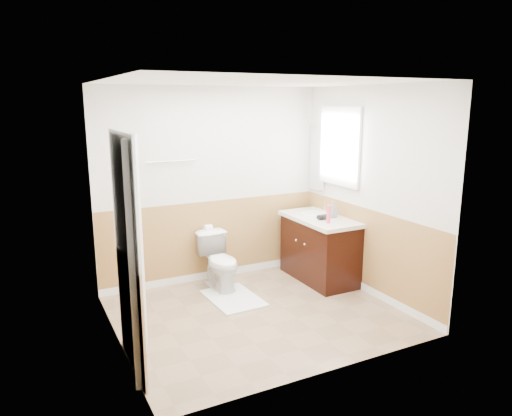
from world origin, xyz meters
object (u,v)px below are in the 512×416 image
vanity_cabinet (320,250)px  lotion_bottle (329,214)px  bath_mat (233,298)px  soap_dispenser (332,209)px  toilet (220,262)px

vanity_cabinet → lotion_bottle: 0.65m
bath_mat → soap_dispenser: soap_dispenser is taller
bath_mat → soap_dispenser: size_ratio=3.77×
bath_mat → vanity_cabinet: vanity_cabinet is taller
lotion_bottle → soap_dispenser: (0.22, 0.23, -0.00)m
lotion_bottle → toilet: bearing=152.6°
soap_dispenser → vanity_cabinet: bearing=144.6°
bath_mat → lotion_bottle: bearing=-10.7°
lotion_bottle → soap_dispenser: lotion_bottle is taller
toilet → soap_dispenser: bearing=-17.5°
toilet → soap_dispenser: (1.41, -0.39, 0.61)m
lotion_bottle → soap_dispenser: bearing=45.8°
bath_mat → soap_dispenser: bearing=0.1°
vanity_cabinet → toilet: bearing=166.7°
toilet → lotion_bottle: 1.47m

